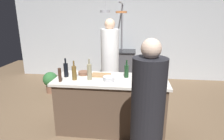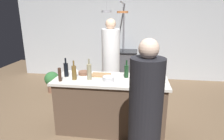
% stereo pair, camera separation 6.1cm
% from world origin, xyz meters
% --- Properties ---
extents(ground_plane, '(9.00, 9.00, 0.00)m').
position_xyz_m(ground_plane, '(0.00, 0.00, 0.00)').
color(ground_plane, brown).
extents(back_wall, '(6.40, 0.16, 2.60)m').
position_xyz_m(back_wall, '(0.00, 2.85, 1.30)').
color(back_wall, '#B2B7BC').
rests_on(back_wall, ground_plane).
extents(kitchen_island, '(1.80, 0.72, 0.90)m').
position_xyz_m(kitchen_island, '(0.00, 0.00, 0.45)').
color(kitchen_island, brown).
rests_on(kitchen_island, ground_plane).
extents(stove_range, '(0.80, 0.64, 0.89)m').
position_xyz_m(stove_range, '(0.00, 2.45, 0.45)').
color(stove_range, '#47474C').
rests_on(stove_range, ground_plane).
extents(chef, '(0.38, 0.38, 1.80)m').
position_xyz_m(chef, '(-0.15, 1.09, 0.84)').
color(chef, white).
rests_on(chef, ground_plane).
extents(bar_stool_right, '(0.28, 0.28, 0.68)m').
position_xyz_m(bar_stool_right, '(0.53, -0.62, 0.38)').
color(bar_stool_right, '#4C4C51').
rests_on(bar_stool_right, ground_plane).
extents(guest_right, '(0.35, 0.35, 1.68)m').
position_xyz_m(guest_right, '(0.51, -1.02, 0.78)').
color(guest_right, black).
rests_on(guest_right, ground_plane).
extents(overhead_pot_rack, '(0.58, 1.38, 2.17)m').
position_xyz_m(overhead_pot_rack, '(-0.05, 2.03, 1.64)').
color(overhead_pot_rack, gray).
rests_on(overhead_pot_rack, ground_plane).
extents(potted_plant, '(0.36, 0.36, 0.52)m').
position_xyz_m(potted_plant, '(-1.68, 1.39, 0.30)').
color(potted_plant, brown).
rests_on(potted_plant, ground_plane).
extents(cutting_board, '(0.32, 0.22, 0.02)m').
position_xyz_m(cutting_board, '(-0.19, 0.14, 0.91)').
color(cutting_board, '#997047').
rests_on(cutting_board, kitchen_island).
extents(pepper_mill, '(0.05, 0.05, 0.21)m').
position_xyz_m(pepper_mill, '(-0.76, -0.22, 1.01)').
color(pepper_mill, '#382319').
rests_on(pepper_mill, kitchen_island).
extents(wine_bottle_white, '(0.07, 0.07, 0.33)m').
position_xyz_m(wine_bottle_white, '(-0.33, -0.08, 1.03)').
color(wine_bottle_white, gray).
rests_on(wine_bottle_white, kitchen_island).
extents(wine_bottle_dark, '(0.07, 0.07, 0.31)m').
position_xyz_m(wine_bottle_dark, '(-0.74, 0.02, 1.02)').
color(wine_bottle_dark, black).
rests_on(wine_bottle_dark, kitchen_island).
extents(wine_bottle_amber, '(0.07, 0.07, 0.31)m').
position_xyz_m(wine_bottle_amber, '(-0.56, -0.11, 1.02)').
color(wine_bottle_amber, brown).
rests_on(wine_bottle_amber, kitchen_island).
extents(wine_bottle_red, '(0.07, 0.07, 0.29)m').
position_xyz_m(wine_bottle_red, '(0.24, 0.10, 1.01)').
color(wine_bottle_red, '#143319').
rests_on(wine_bottle_red, kitchen_island).
extents(wine_bottle_rose, '(0.07, 0.07, 0.32)m').
position_xyz_m(wine_bottle_rose, '(0.58, -0.09, 1.03)').
color(wine_bottle_rose, '#B78C8E').
rests_on(wine_bottle_rose, kitchen_island).
extents(wine_glass_near_right_guest, '(0.07, 0.07, 0.15)m').
position_xyz_m(wine_glass_near_right_guest, '(0.52, 0.25, 1.01)').
color(wine_glass_near_right_guest, silver).
rests_on(wine_glass_near_right_guest, kitchen_island).
extents(wine_glass_near_left_guest, '(0.07, 0.07, 0.15)m').
position_xyz_m(wine_glass_near_left_guest, '(-0.58, 0.04, 1.01)').
color(wine_glass_near_left_guest, silver).
rests_on(wine_glass_near_left_guest, kitchen_island).
extents(mixing_bowl_wooden, '(0.18, 0.18, 0.06)m').
position_xyz_m(mixing_bowl_wooden, '(-0.48, 0.15, 0.93)').
color(mixing_bowl_wooden, brown).
rests_on(mixing_bowl_wooden, kitchen_island).
extents(mixing_bowl_steel, '(0.18, 0.18, 0.07)m').
position_xyz_m(mixing_bowl_steel, '(-0.02, -0.10, 0.93)').
color(mixing_bowl_steel, '#B7B7BC').
rests_on(mixing_bowl_steel, kitchen_island).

